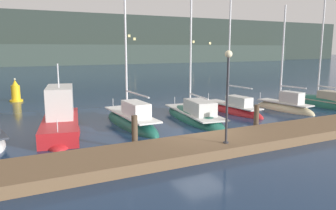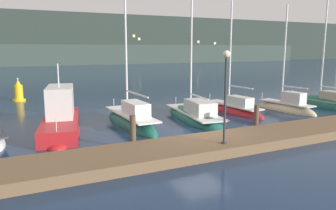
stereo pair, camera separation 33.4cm
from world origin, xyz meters
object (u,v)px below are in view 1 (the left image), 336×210
(channel_buoy, at_px, (16,93))
(dock_lamppost, at_px, (228,82))
(sailboat_berth_7, at_px, (232,110))
(sailboat_berth_5, at_px, (131,122))
(sailboat_berth_8, at_px, (285,108))
(sailboat_berth_6, at_px, (194,117))
(motorboat_berth_4, at_px, (61,123))
(sailboat_berth_9, at_px, (324,105))

(channel_buoy, bearing_deg, dock_lamppost, -68.62)
(sailboat_berth_7, bearing_deg, sailboat_berth_5, -175.70)
(sailboat_berth_8, bearing_deg, sailboat_berth_6, 176.87)
(motorboat_berth_4, height_order, channel_buoy, motorboat_berth_4)
(motorboat_berth_4, distance_m, sailboat_berth_7, 12.06)
(sailboat_berth_5, distance_m, sailboat_berth_9, 16.18)
(motorboat_berth_4, height_order, sailboat_berth_7, sailboat_berth_7)
(sailboat_berth_8, xyz_separation_m, channel_buoy, (-17.77, 13.54, 0.59))
(sailboat_berth_9, xyz_separation_m, channel_buoy, (-22.00, 13.61, 0.66))
(sailboat_berth_5, xyz_separation_m, channel_buoy, (-5.84, 12.91, 0.60))
(sailboat_berth_8, distance_m, dock_lamppost, 12.18)
(sailboat_berth_6, distance_m, sailboat_berth_7, 3.81)
(sailboat_berth_6, relative_size, sailboat_berth_8, 1.33)
(motorboat_berth_4, xyz_separation_m, sailboat_berth_9, (20.19, -0.96, -0.38))
(sailboat_berth_9, bearing_deg, sailboat_berth_7, 170.93)
(sailboat_berth_7, distance_m, channel_buoy, 18.55)
(sailboat_berth_6, distance_m, sailboat_berth_8, 7.64)
(motorboat_berth_4, relative_size, sailboat_berth_8, 0.90)
(motorboat_berth_4, distance_m, sailboat_berth_5, 4.05)
(sailboat_berth_5, distance_m, dock_lamppost, 7.72)
(sailboat_berth_9, height_order, channel_buoy, sailboat_berth_9)
(motorboat_berth_4, distance_m, channel_buoy, 12.78)
(motorboat_berth_4, xyz_separation_m, sailboat_berth_7, (12.05, 0.34, -0.34))
(sailboat_berth_6, height_order, channel_buoy, sailboat_berth_6)
(sailboat_berth_5, bearing_deg, channel_buoy, 114.33)
(sailboat_berth_9, bearing_deg, sailboat_berth_6, 177.66)
(sailboat_berth_7, height_order, sailboat_berth_9, sailboat_berth_9)
(dock_lamppost, bearing_deg, sailboat_berth_7, 50.62)
(sailboat_berth_6, height_order, dock_lamppost, sailboat_berth_6)
(motorboat_berth_4, relative_size, sailboat_berth_7, 0.79)
(motorboat_berth_4, distance_m, dock_lamppost, 9.64)
(sailboat_berth_7, relative_size, sailboat_berth_8, 1.13)
(sailboat_berth_8, xyz_separation_m, sailboat_berth_9, (4.23, -0.07, -0.07))
(sailboat_berth_8, height_order, channel_buoy, sailboat_berth_8)
(sailboat_berth_6, relative_size, dock_lamppost, 2.71)
(motorboat_berth_4, height_order, sailboat_berth_6, sailboat_berth_6)
(sailboat_berth_5, relative_size, dock_lamppost, 2.48)
(sailboat_berth_9, bearing_deg, sailboat_berth_8, 179.09)
(sailboat_berth_7, bearing_deg, motorboat_berth_4, -178.39)
(motorboat_berth_4, height_order, dock_lamppost, dock_lamppost)
(sailboat_berth_5, bearing_deg, sailboat_berth_7, 4.30)
(motorboat_berth_4, relative_size, sailboat_berth_9, 0.74)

